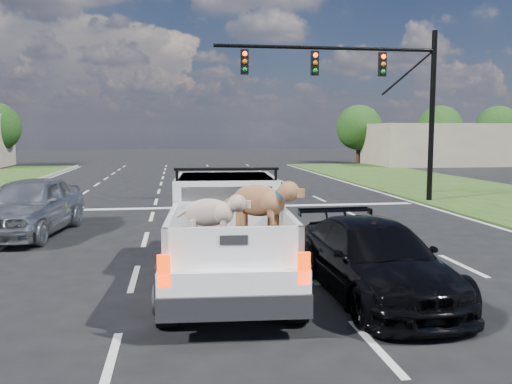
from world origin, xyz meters
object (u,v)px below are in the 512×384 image
at_px(silver_sedan, 30,206).
at_px(traffic_signal, 377,86).
at_px(black_coupe, 374,260).
at_px(pickup_truck, 228,229).

bearing_deg(silver_sedan, traffic_signal, 31.04).
xyz_separation_m(traffic_signal, black_coupe, (-4.66, -12.33, -4.06)).
bearing_deg(traffic_signal, pickup_truck, -122.94).
height_order(silver_sedan, black_coupe, silver_sedan).
height_order(traffic_signal, pickup_truck, traffic_signal).
height_order(pickup_truck, silver_sedan, pickup_truck).
xyz_separation_m(pickup_truck, black_coupe, (2.46, -1.34, -0.37)).
xyz_separation_m(traffic_signal, silver_sedan, (-12.20, -5.36, -3.89)).
height_order(pickup_truck, black_coupe, pickup_truck).
bearing_deg(pickup_truck, traffic_signal, 60.58).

